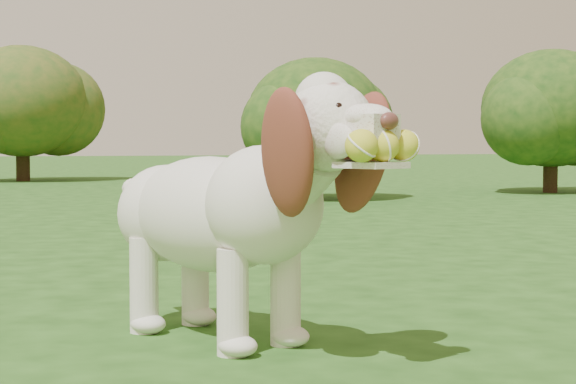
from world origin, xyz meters
name	(u,v)px	position (x,y,z in m)	size (l,w,h in m)	color
ground	(445,357)	(0.00, 0.00, 0.00)	(80.00, 80.00, 0.00)	#1B3F12
dog	(233,203)	(-0.53, 0.37, 0.43)	(0.76, 1.19, 0.81)	silver
shrub_i	(22,101)	(-0.47, 13.20, 1.25)	(2.05, 2.05, 2.13)	#382314
shrub_d	(551,108)	(5.43, 7.62, 1.02)	(1.68, 1.68, 1.74)	#382314
shrub_c	(315,116)	(2.22, 7.18, 0.89)	(1.46, 1.46, 1.51)	#382314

